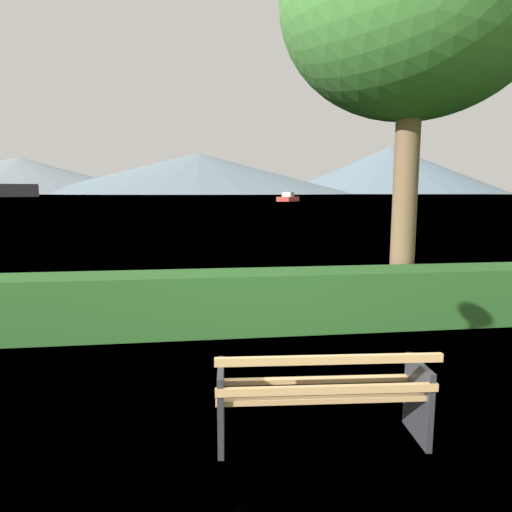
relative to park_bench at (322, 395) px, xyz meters
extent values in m
plane|color=#567A38|center=(0.00, 0.06, -0.43)|extent=(1400.00, 1400.00, 0.00)
plane|color=#6B8EA3|center=(0.00, 308.12, -0.43)|extent=(620.00, 620.00, 0.00)
cube|color=tan|center=(-0.01, -0.13, 0.02)|extent=(1.77, 0.19, 0.04)
cube|color=tan|center=(0.00, 0.06, 0.02)|extent=(1.77, 0.19, 0.04)
cube|color=tan|center=(0.02, 0.25, 0.02)|extent=(1.77, 0.19, 0.04)
cube|color=tan|center=(-0.01, -0.20, 0.14)|extent=(1.77, 0.17, 0.06)
cube|color=tan|center=(-0.02, -0.25, 0.41)|extent=(1.77, 0.17, 0.06)
cube|color=#2D2D33|center=(-0.84, 0.10, -0.09)|extent=(0.09, 0.51, 0.68)
cube|color=#2D2D33|center=(0.85, -0.02, -0.09)|extent=(0.09, 0.51, 0.68)
cube|color=#285B23|center=(0.00, 3.19, 0.03)|extent=(9.60, 0.79, 0.91)
cylinder|color=brown|center=(2.51, 3.85, 1.54)|extent=(0.41, 0.41, 3.94)
ellipsoid|color=#427F38|center=(2.51, 3.85, 4.71)|extent=(4.35, 4.35, 3.70)
cube|color=#B2332D|center=(19.94, 99.55, 0.10)|extent=(6.70, 8.89, 1.06)
cube|color=beige|center=(19.94, 99.55, 1.17)|extent=(3.30, 3.69, 1.08)
cone|color=gray|center=(-216.78, 581.27, 21.71)|extent=(332.55, 332.55, 44.27)
cone|color=slate|center=(0.00, 563.27, 24.52)|extent=(381.09, 381.09, 49.91)
cone|color=slate|center=(265.89, 600.10, 31.86)|extent=(307.44, 307.44, 64.57)
camera|label=1|loc=(-1.00, -3.42, 1.68)|focal=31.26mm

